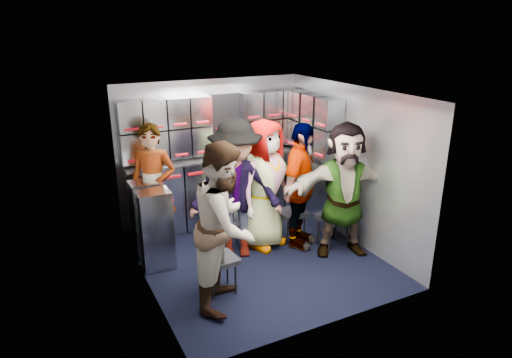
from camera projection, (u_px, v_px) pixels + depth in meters
name	position (u px, v px, depth m)	size (l,w,h in m)	color
floor	(258.00, 258.00, 5.81)	(3.00, 3.00, 0.00)	black
wall_back	(212.00, 151.00, 6.74)	(2.80, 0.04, 2.10)	#989DA6
wall_left	(142.00, 200.00, 4.87)	(0.04, 3.00, 2.10)	#989DA6
wall_right	(352.00, 165.00, 6.07)	(0.04, 3.00, 2.10)	#989DA6
ceiling	(258.00, 93.00, 5.13)	(2.80, 3.00, 0.02)	silver
cart_bank_back	(219.00, 191.00, 6.74)	(2.68, 0.38, 0.99)	#999EA8
cart_bank_left	(152.00, 224.00, 5.62)	(0.38, 0.76, 0.99)	#999EA8
counter	(218.00, 157.00, 6.57)	(2.68, 0.42, 0.03)	#B8BBC0
locker_bank_back	(215.00, 124.00, 6.47)	(2.68, 0.28, 0.82)	#999EA8
locker_bank_right	(314.00, 124.00, 6.45)	(0.28, 1.00, 0.82)	#999EA8
right_cabinet	(315.00, 192.00, 6.69)	(0.28, 1.20, 1.00)	#999EA8
coffee_niche	(225.00, 123.00, 6.60)	(0.46, 0.16, 0.84)	black
red_latch_strip	(223.00, 170.00, 6.45)	(2.60, 0.02, 0.03)	#A50914
jump_seat_near_left	(220.00, 262.00, 4.98)	(0.39, 0.37, 0.42)	black
jump_seat_mid_left	(231.00, 222.00, 5.95)	(0.44, 0.42, 0.44)	black
jump_seat_center	(258.00, 211.00, 6.21)	(0.49, 0.47, 0.47)	black
jump_seat_mid_right	(292.00, 214.00, 6.20)	(0.36, 0.34, 0.43)	black
jump_seat_near_right	(334.00, 218.00, 6.01)	(0.46, 0.45, 0.46)	black
attendant_standing	(154.00, 188.00, 5.86)	(0.61, 0.40, 1.67)	black
attendant_arc_a	(225.00, 225.00, 4.66)	(0.86, 0.67, 1.77)	black
attendant_arc_b	(236.00, 190.00, 5.63)	(1.15, 0.66, 1.78)	black
attendant_arc_c	(265.00, 185.00, 5.91)	(0.84, 0.55, 1.72)	black
attendant_arc_d	(300.00, 187.00, 5.90)	(0.98, 0.41, 1.68)	black
attendant_arc_e	(344.00, 190.00, 5.71)	(1.60, 0.51, 1.73)	black
bottle_left	(214.00, 149.00, 6.46)	(0.06, 0.06, 0.24)	white
bottle_mid	(229.00, 147.00, 6.55)	(0.07, 0.07, 0.26)	white
bottle_right	(274.00, 141.00, 6.86)	(0.07, 0.07, 0.27)	white
cup_left	(145.00, 163.00, 6.05)	(0.08, 0.08, 0.10)	beige
cup_right	(270.00, 147.00, 6.86)	(0.08, 0.08, 0.09)	beige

